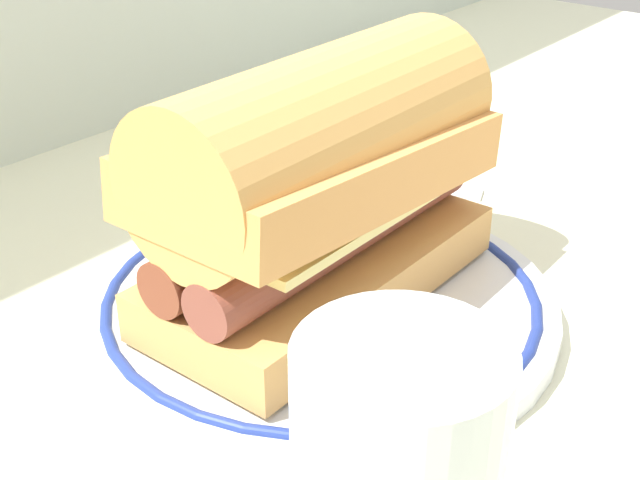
{
  "coord_description": "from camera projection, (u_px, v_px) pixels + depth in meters",
  "views": [
    {
      "loc": [
        -0.32,
        -0.25,
        0.26
      ],
      "look_at": [
        -0.02,
        0.0,
        0.04
      ],
      "focal_mm": 48.77,
      "sensor_mm": 36.0,
      "label": 1
    }
  ],
  "objects": [
    {
      "name": "ground_plane",
      "position": [
        341.0,
        301.0,
        0.48
      ],
      "size": [
        1.5,
        1.5,
        0.0
      ],
      "primitive_type": "plane",
      "color": "silver"
    },
    {
      "name": "sausage_sandwich",
      "position": [
        320.0,
        177.0,
        0.43
      ],
      "size": [
        0.2,
        0.1,
        0.13
      ],
      "rotation": [
        0.0,
        0.0,
        0.01
      ],
      "color": "tan",
      "rests_on": "plate"
    },
    {
      "name": "plate",
      "position": [
        320.0,
        301.0,
        0.46
      ],
      "size": [
        0.25,
        0.25,
        0.01
      ],
      "color": "white",
      "rests_on": "ground_plane"
    },
    {
      "name": "butter_knife",
      "position": [
        349.0,
        175.0,
        0.62
      ],
      "size": [
        0.08,
        0.15,
        0.01
      ],
      "color": "silver",
      "rests_on": "ground_plane"
    }
  ]
}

